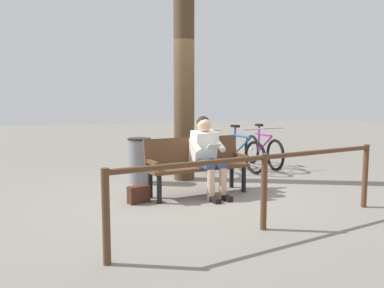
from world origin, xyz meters
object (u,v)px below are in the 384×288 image
handbag (139,194)px  bicycle_blue (240,153)px  bench (196,161)px  tree_trunk (184,64)px  bicycle_silver (263,151)px  bicycle_purple (207,153)px  litter_bin (140,161)px  person_reading (207,152)px

handbag → bicycle_blue: 3.10m
bench → tree_trunk: tree_trunk is taller
bench → tree_trunk: bearing=-107.1°
handbag → tree_trunk: bearing=-130.2°
bicycle_silver → bicycle_purple: (1.31, -0.00, 0.00)m
tree_trunk → bicycle_blue: bearing=-159.8°
handbag → bicycle_silver: bicycle_silver is taller
bench → handbag: size_ratio=5.51×
bicycle_silver → bench: bearing=-50.6°
bench → bicycle_silver: bearing=-149.7°
bicycle_silver → litter_bin: bearing=-75.0°
handbag → tree_trunk: 2.61m
bench → bicycle_blue: (-1.56, -1.60, -0.15)m
litter_bin → bicycle_blue: 2.30m
handbag → bicycle_blue: bicycle_blue is taller
person_reading → handbag: (1.06, 0.07, -0.54)m
bicycle_silver → handbag: bearing=-57.0°
bench → handbag: bench is taller
tree_trunk → litter_bin: bearing=3.6°
bench → handbag: (0.94, 0.22, -0.39)m
person_reading → tree_trunk: bearing=-100.7°
person_reading → handbag: bearing=-4.5°
bicycle_silver → bicycle_blue: 0.66m
handbag → bicycle_silver: 3.73m
bicycle_silver → bicycle_purple: bearing=-89.3°
person_reading → bench: bearing=-60.2°
person_reading → bicycle_purple: person_reading is taller
bicycle_purple → litter_bin: bearing=-45.7°
tree_trunk → person_reading: bearing=87.7°
person_reading → handbag: person_reading is taller
bicycle_silver → tree_trunk: bearing=-70.9°
bench → bicycle_purple: bearing=-125.2°
litter_bin → bicycle_purple: bearing=-154.9°
litter_bin → bicycle_blue: size_ratio=0.48×
bench → bicycle_purple: 1.98m
handbag → litter_bin: 1.31m
bench → tree_trunk: size_ratio=0.40×
person_reading → tree_trunk: 1.89m
handbag → bicycle_blue: (-2.50, -1.82, 0.24)m
tree_trunk → bicycle_purple: tree_trunk is taller
litter_bin → bicycle_silver: bicycle_silver is taller
bench → bicycle_silver: (-2.20, -1.76, -0.15)m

